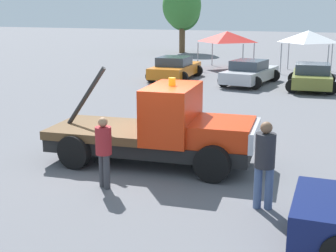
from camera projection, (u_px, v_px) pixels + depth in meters
ground_plane at (151, 162)px, 12.44m from camera, size 160.00×160.00×0.00m
tow_truck at (162, 130)px, 12.14m from camera, size 5.62×2.74×2.51m
person_near_truck at (265, 159)px, 9.31m from camera, size 0.41×0.41×1.82m
person_at_hood at (104, 148)px, 10.47m from camera, size 0.36×0.36×1.64m
parked_car_orange at (175, 68)px, 27.24m from camera, size 2.75×4.85×1.34m
parked_car_silver at (250, 73)px, 25.37m from camera, size 2.70×4.81×1.34m
parked_car_olive at (312, 77)px, 23.81m from camera, size 2.79×4.43×1.34m
canopy_tent_red at (227, 37)px, 31.81m from camera, size 3.15×3.15×2.55m
canopy_tent_white at (308, 37)px, 29.69m from camera, size 2.88×2.88×2.69m
tree_center at (182, 6)px, 43.41m from camera, size 3.60×3.60×6.42m
tree_right at (183, 11)px, 44.07m from camera, size 3.26×3.26×5.82m
traffic_cone at (145, 116)px, 16.78m from camera, size 0.40×0.40×0.55m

